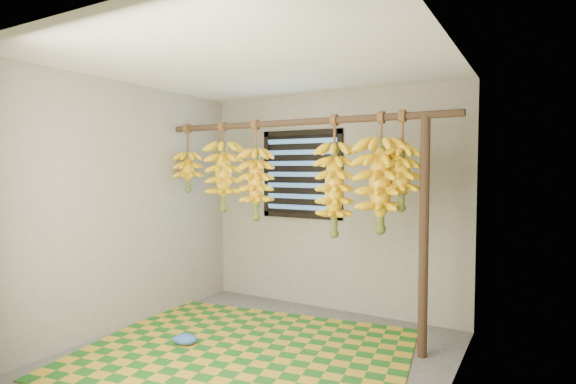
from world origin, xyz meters
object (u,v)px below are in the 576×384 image
Objects in this scene: woven_mat at (244,352)px; banana_bunch_b at (223,176)px; banana_bunch_c at (256,184)px; plastic_bag at (185,339)px; banana_bunch_d at (334,190)px; banana_bunch_f at (402,177)px; banana_bunch_a at (188,171)px; support_post at (424,238)px; banana_bunch_e at (381,185)px.

banana_bunch_b reaches higher than woven_mat.
plastic_bag is at bearing -105.91° from banana_bunch_c.
banana_bunch_c is at bearing 0.00° from banana_bunch_b.
plastic_bag is 0.20× the size of banana_bunch_d.
woven_mat is 0.57m from plastic_bag.
banana_bunch_c is 1.19× the size of banana_bunch_f.
banana_bunch_a is 0.74× the size of banana_bunch_c.
support_post is 2.25m from plastic_bag.
plastic_bag is at bearing -77.15° from banana_bunch_b.
support_post is 0.56m from banana_bunch_e.
banana_bunch_e is at bearing 180.00° from support_post.
banana_bunch_b reaches higher than plastic_bag.
banana_bunch_c is (0.90, 0.00, -0.12)m from banana_bunch_a.
banana_bunch_a is (-2.55, 0.00, 0.53)m from support_post.
woven_mat is at bearing -64.37° from banana_bunch_c.
support_post is at bearing 26.61° from woven_mat.
woven_mat is 2.63× the size of banana_bunch_e.
banana_bunch_a is at bearing 180.00° from support_post.
plastic_bag is at bearing -50.10° from banana_bunch_a.
banana_bunch_b is (-0.73, 0.67, 1.48)m from woven_mat.
banana_bunch_d reaches higher than plastic_bag.
support_post is 2.72× the size of banana_bunch_a.
banana_bunch_d is at bearing -180.00° from support_post.
support_post is 2.40× the size of banana_bunch_f.
banana_bunch_b and banana_bunch_d have the same top height.
plastic_bag is at bearing -143.47° from banana_bunch_d.
banana_bunch_b is at bearing -180.00° from banana_bunch_e.
woven_mat is 1.84m from banana_bunch_e.
banana_bunch_a is 1.75m from banana_bunch_d.
banana_bunch_b is at bearing 137.56° from woven_mat.
banana_bunch_b and banana_bunch_c have the same top height.
support_post reaches higher than plastic_bag.
banana_bunch_a is 0.67× the size of banana_bunch_d.
banana_bunch_e is 1.23× the size of banana_bunch_f.
woven_mat is at bearing -28.77° from banana_bunch_a.
plastic_bag is 0.24× the size of banana_bunch_b.
banana_bunch_a is at bearing 180.00° from banana_bunch_f.
banana_bunch_e is at bearing 0.00° from banana_bunch_c.
banana_bunch_d is at bearing 51.55° from woven_mat.
plastic_bag is 0.30× the size of banana_bunch_a.
plastic_bag is at bearing -154.73° from banana_bunch_f.
plastic_bag is 0.21× the size of banana_bunch_e.
banana_bunch_a is 0.88× the size of banana_bunch_f.
banana_bunch_d is 0.44m from banana_bunch_e.
banana_bunch_b is (-2.06, 0.00, 0.49)m from support_post.
banana_bunch_c reaches higher than support_post.
woven_mat is 3.23× the size of banana_bunch_f.
banana_bunch_a and banana_bunch_c have the same top height.
banana_bunch_b is 1.88m from banana_bunch_f.
banana_bunch_f is at bearing -180.00° from support_post.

